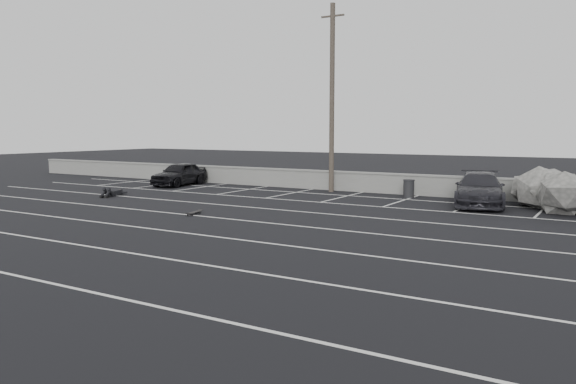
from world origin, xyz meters
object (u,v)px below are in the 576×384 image
Objects in this scene: car_right at (480,189)px; riprap_pile at (566,196)px; trash_bin at (409,188)px; utility_pole at (332,98)px; car_left at (179,174)px; skateboard at (194,213)px; person at (115,190)px.

car_right is 3.44m from riprap_pile.
riprap_pile is at bearing -12.90° from trash_bin.
utility_pole reaches higher than car_right.
skateboard is (8.33, -8.46, -0.61)m from car_left.
utility_pole reaches higher than riprap_pile.
skateboard is (-8.93, -8.46, -0.64)m from car_right.
riprap_pile reaches higher than car_right.
car_right reaches higher than person.
riprap_pile is 20.70m from person.
car_right is at bearing -6.77° from car_left.
person is (-8.64, -7.05, -4.70)m from utility_pole.
skateboard is at bearing -52.19° from car_left.
car_right is at bearing -3.66° from person.
trash_bin is (-3.61, 1.25, -0.27)m from car_right.
skateboard is at bearing -43.01° from person.
utility_pole is 12.10m from person.
car_left is at bearing -170.38° from utility_pole.
car_right is at bearing -11.13° from utility_pole.
person is (-13.02, -6.73, -0.20)m from trash_bin.
riprap_pile is at bearing -7.76° from car_left.
skateboard is (7.71, -2.98, -0.17)m from person.
person is at bearing -174.22° from car_right.
trash_bin is at bearing -1.54° from car_left.
car_left is at bearing 126.67° from skateboard.
person is at bearing -140.78° from utility_pole.
riprap_pile reaches higher than person.
utility_pole is (9.27, 1.57, 4.26)m from car_left.
riprap_pile is (20.68, -0.36, -0.04)m from car_left.
person is (-20.05, -5.12, -0.40)m from riprap_pile.
utility_pole is at bearing 2.85° from car_left.
car_left reaches higher than trash_bin.
utility_pole is 12.34m from riprap_pile.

